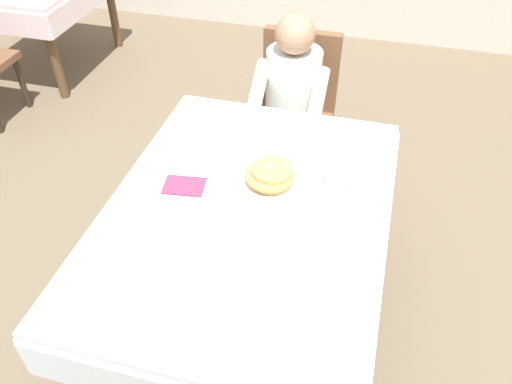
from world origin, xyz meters
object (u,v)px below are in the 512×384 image
at_px(chair_diner, 296,103).
at_px(dining_table_main, 246,224).
at_px(syrup_pitcher, 233,150).
at_px(fork_left_of_plate, 225,179).
at_px(diner_person, 291,95).
at_px(knife_right_of_plate, 313,195).
at_px(spoon_near_edge, 255,239).
at_px(breakfast_stack, 271,175).
at_px(cup_coffee, 335,178).
at_px(plate_breakfast, 270,183).

bearing_deg(chair_diner, dining_table_main, 91.63).
distance_m(syrup_pitcher, fork_left_of_plate, 0.17).
xyz_separation_m(diner_person, fork_left_of_plate, (-0.10, -0.87, 0.07)).
bearing_deg(knife_right_of_plate, chair_diner, 20.99).
bearing_deg(dining_table_main, diner_person, 91.88).
xyz_separation_m(fork_left_of_plate, knife_right_of_plate, (0.38, 0.00, 0.00)).
bearing_deg(spoon_near_edge, syrup_pitcher, 129.74).
bearing_deg(dining_table_main, knife_right_of_plate, 30.55).
height_order(chair_diner, diner_person, diner_person).
distance_m(breakfast_stack, knife_right_of_plate, 0.19).
bearing_deg(diner_person, spoon_near_edge, 95.57).
bearing_deg(diner_person, knife_right_of_plate, 107.73).
xyz_separation_m(breakfast_stack, syrup_pitcher, (-0.21, 0.14, -0.01)).
bearing_deg(fork_left_of_plate, diner_person, -6.26).
xyz_separation_m(dining_table_main, cup_coffee, (0.32, 0.23, 0.13)).
relative_size(diner_person, fork_left_of_plate, 6.22).
xyz_separation_m(cup_coffee, syrup_pitcher, (-0.47, 0.08, -0.01)).
bearing_deg(fork_left_of_plate, syrup_pitcher, 4.87).
height_order(dining_table_main, plate_breakfast, plate_breakfast).
distance_m(fork_left_of_plate, spoon_near_edge, 0.37).
relative_size(diner_person, cup_coffee, 9.91).
height_order(plate_breakfast, breakfast_stack, breakfast_stack).
height_order(breakfast_stack, knife_right_of_plate, breakfast_stack).
distance_m(chair_diner, spoon_near_edge, 1.35).
bearing_deg(spoon_near_edge, fork_left_of_plate, 139.29).
bearing_deg(plate_breakfast, syrup_pitcher, 144.63).
xyz_separation_m(chair_diner, fork_left_of_plate, (-0.10, -1.03, 0.21)).
xyz_separation_m(diner_person, cup_coffee, (0.35, -0.79, 0.11)).
distance_m(plate_breakfast, syrup_pitcher, 0.25).
xyz_separation_m(syrup_pitcher, spoon_near_edge, (0.23, -0.46, -0.04)).
distance_m(dining_table_main, plate_breakfast, 0.20).
bearing_deg(knife_right_of_plate, dining_table_main, 126.37).
height_order(chair_diner, syrup_pitcher, chair_diner).
distance_m(chair_diner, knife_right_of_plate, 1.08).
bearing_deg(chair_diner, cup_coffee, 110.45).
distance_m(dining_table_main, cup_coffee, 0.41).
bearing_deg(dining_table_main, plate_breakfast, 71.60).
relative_size(plate_breakfast, fork_left_of_plate, 1.56).
bearing_deg(diner_person, dining_table_main, 91.88).
xyz_separation_m(dining_table_main, knife_right_of_plate, (0.24, 0.14, 0.09)).
height_order(diner_person, syrup_pitcher, diner_person).
relative_size(dining_table_main, breakfast_stack, 7.38).
height_order(chair_diner, spoon_near_edge, chair_diner).
bearing_deg(chair_diner, breakfast_stack, 95.27).
xyz_separation_m(plate_breakfast, spoon_near_edge, (0.03, -0.32, -0.01)).
height_order(syrup_pitcher, fork_left_of_plate, syrup_pitcher).
bearing_deg(syrup_pitcher, fork_left_of_plate, -85.57).
xyz_separation_m(chair_diner, breakfast_stack, (0.09, -1.01, 0.26)).
distance_m(cup_coffee, knife_right_of_plate, 0.12).
bearing_deg(spoon_near_edge, breakfast_stack, 107.25).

